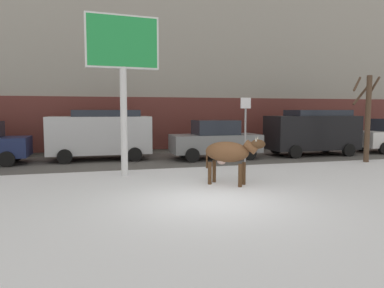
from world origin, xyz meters
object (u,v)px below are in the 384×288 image
(cow_brown, at_px, (229,153))
(car_silver_van, at_px, (100,133))
(car_black_van, at_px, (312,131))
(street_sign, at_px, (245,126))
(bare_tree_right_lot, at_px, (367,114))
(billboard, at_px, (123,52))
(car_grey_sedan, at_px, (215,140))

(cow_brown, bearing_deg, car_silver_van, 118.34)
(car_black_van, bearing_deg, cow_brown, -139.26)
(car_silver_van, relative_size, car_black_van, 1.00)
(street_sign, bearing_deg, bare_tree_right_lot, -3.57)
(cow_brown, xyz_separation_m, billboard, (-2.98, 2.52, 3.32))
(car_grey_sedan, relative_size, street_sign, 1.49)
(cow_brown, bearing_deg, car_black_van, 40.74)
(billboard, bearing_deg, car_grey_sedan, 36.13)
(street_sign, bearing_deg, car_silver_van, 149.30)
(billboard, xyz_separation_m, bare_tree_right_lot, (10.70, 0.58, -2.19))
(car_silver_van, bearing_deg, bare_tree_right_lot, -18.25)
(car_silver_van, height_order, car_grey_sedan, car_silver_van)
(cow_brown, relative_size, street_sign, 0.61)
(car_grey_sedan, distance_m, bare_tree_right_lot, 6.85)
(street_sign, bearing_deg, car_black_van, 26.96)
(cow_brown, bearing_deg, street_sign, 59.37)
(billboard, distance_m, car_silver_van, 5.37)
(car_grey_sedan, bearing_deg, cow_brown, -104.95)
(car_grey_sedan, relative_size, car_black_van, 0.91)
(car_silver_van, bearing_deg, billboard, -80.52)
(car_black_van, bearing_deg, car_grey_sedan, -179.38)
(billboard, bearing_deg, car_black_van, 18.94)
(car_grey_sedan, bearing_deg, billboard, -143.87)
(car_silver_van, bearing_deg, street_sign, -30.70)
(car_silver_van, xyz_separation_m, street_sign, (5.75, -3.41, 0.43))
(billboard, distance_m, car_black_van, 10.83)
(car_silver_van, bearing_deg, car_black_van, -5.29)
(cow_brown, xyz_separation_m, bare_tree_right_lot, (7.72, 3.10, 1.13))
(bare_tree_right_lot, bearing_deg, billboard, -176.91)
(bare_tree_right_lot, bearing_deg, cow_brown, -158.13)
(cow_brown, height_order, billboard, billboard)
(bare_tree_right_lot, bearing_deg, car_grey_sedan, 156.07)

